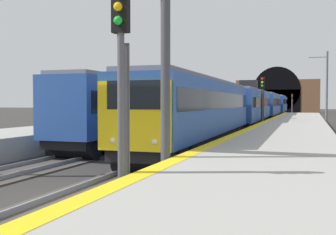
{
  "coord_description": "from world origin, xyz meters",
  "views": [
    {
      "loc": [
        -9.62,
        -5.85,
        2.68
      ],
      "look_at": [
        6.44,
        -0.24,
        2.04
      ],
      "focal_mm": 43.72,
      "sensor_mm": 36.0,
      "label": 1
    }
  ],
  "objects_px": {
    "train_main_approaching": "(260,106)",
    "catenary_mast_near": "(327,89)",
    "overhead_signal_gantry": "(41,20)",
    "railway_signal_near": "(121,80)",
    "railway_signal_far": "(292,102)",
    "railway_signal_mid": "(262,99)",
    "train_adjacent_platform": "(212,105)"
  },
  "relations": [
    {
      "from": "railway_signal_mid",
      "to": "train_adjacent_platform",
      "type": "bearing_deg",
      "value": -143.19
    },
    {
      "from": "railway_signal_near",
      "to": "catenary_mast_near",
      "type": "bearing_deg",
      "value": 171.7
    },
    {
      "from": "train_main_approaching",
      "to": "railway_signal_near",
      "type": "height_order",
      "value": "railway_signal_near"
    },
    {
      "from": "train_adjacent_platform",
      "to": "catenary_mast_near",
      "type": "bearing_deg",
      "value": -85.01
    },
    {
      "from": "train_main_approaching",
      "to": "overhead_signal_gantry",
      "type": "bearing_deg",
      "value": -4.46
    },
    {
      "from": "train_adjacent_platform",
      "to": "railway_signal_near",
      "type": "bearing_deg",
      "value": -170.44
    },
    {
      "from": "train_main_approaching",
      "to": "train_adjacent_platform",
      "type": "relative_size",
      "value": 1.26
    },
    {
      "from": "railway_signal_far",
      "to": "catenary_mast_near",
      "type": "xyz_separation_m",
      "value": [
        -50.7,
        -5.56,
        1.3
      ]
    },
    {
      "from": "overhead_signal_gantry",
      "to": "railway_signal_mid",
      "type": "bearing_deg",
      "value": -9.38
    },
    {
      "from": "railway_signal_mid",
      "to": "overhead_signal_gantry",
      "type": "height_order",
      "value": "overhead_signal_gantry"
    },
    {
      "from": "train_adjacent_platform",
      "to": "overhead_signal_gantry",
      "type": "distance_m",
      "value": 34.37
    },
    {
      "from": "train_adjacent_platform",
      "to": "overhead_signal_gantry",
      "type": "xyz_separation_m",
      "value": [
        -34.17,
        -2.34,
        2.97
      ]
    },
    {
      "from": "train_adjacent_platform",
      "to": "railway_signal_far",
      "type": "relative_size",
      "value": 12.94
    },
    {
      "from": "railway_signal_far",
      "to": "overhead_signal_gantry",
      "type": "bearing_deg",
      "value": -2.8
    },
    {
      "from": "train_main_approaching",
      "to": "railway_signal_far",
      "type": "height_order",
      "value": "train_main_approaching"
    },
    {
      "from": "train_main_approaching",
      "to": "overhead_signal_gantry",
      "type": "height_order",
      "value": "overhead_signal_gantry"
    },
    {
      "from": "overhead_signal_gantry",
      "to": "catenary_mast_near",
      "type": "bearing_deg",
      "value": -15.45
    },
    {
      "from": "railway_signal_near",
      "to": "overhead_signal_gantry",
      "type": "xyz_separation_m",
      "value": [
        2.82,
        4.2,
        2.13
      ]
    },
    {
      "from": "train_adjacent_platform",
      "to": "railway_signal_mid",
      "type": "relative_size",
      "value": 12.2
    },
    {
      "from": "railway_signal_near",
      "to": "train_main_approaching",
      "type": "bearing_deg",
      "value": -177.49
    },
    {
      "from": "train_main_approaching",
      "to": "catenary_mast_near",
      "type": "distance_m",
      "value": 8.74
    },
    {
      "from": "railway_signal_far",
      "to": "railway_signal_near",
      "type": "bearing_deg",
      "value": 0.0
    },
    {
      "from": "train_adjacent_platform",
      "to": "railway_signal_far",
      "type": "bearing_deg",
      "value": -7.67
    },
    {
      "from": "train_adjacent_platform",
      "to": "railway_signal_mid",
      "type": "height_order",
      "value": "train_adjacent_platform"
    },
    {
      "from": "train_main_approaching",
      "to": "overhead_signal_gantry",
      "type": "relative_size",
      "value": 8.64
    },
    {
      "from": "railway_signal_near",
      "to": "railway_signal_far",
      "type": "bearing_deg",
      "value": -180.0
    },
    {
      "from": "railway_signal_mid",
      "to": "catenary_mast_near",
      "type": "height_order",
      "value": "catenary_mast_near"
    },
    {
      "from": "railway_signal_far",
      "to": "catenary_mast_near",
      "type": "distance_m",
      "value": 51.02
    },
    {
      "from": "railway_signal_mid",
      "to": "overhead_signal_gantry",
      "type": "distance_m",
      "value": 25.87
    },
    {
      "from": "railway_signal_near",
      "to": "catenary_mast_near",
      "type": "xyz_separation_m",
      "value": [
        38.15,
        -5.56,
        0.95
      ]
    },
    {
      "from": "train_main_approaching",
      "to": "catenary_mast_near",
      "type": "bearing_deg",
      "value": 59.34
    },
    {
      "from": "railway_signal_near",
      "to": "catenary_mast_near",
      "type": "relative_size",
      "value": 0.65
    }
  ]
}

